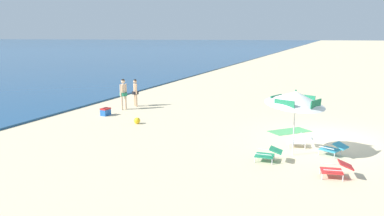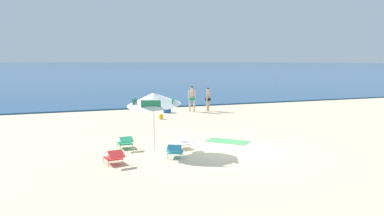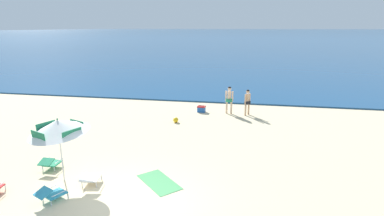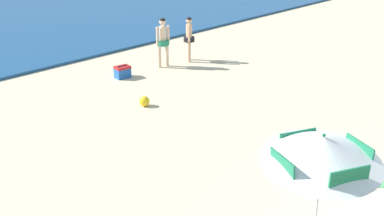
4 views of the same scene
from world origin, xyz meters
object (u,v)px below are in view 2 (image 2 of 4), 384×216
Objects in this scene: lounge_chair_beside_umbrella at (114,157)px; person_standing_beside at (192,97)px; beach_ball at (161,117)px; lounge_chair_spare_folded at (125,142)px; person_standing_near_shore at (208,98)px; cooler_box at (167,110)px; beach_towel at (228,141)px; lounge_chair_under_umbrella at (175,151)px; lounge_chair_facing_sea at (183,142)px; beach_umbrella_striped_main at (154,99)px.

lounge_chair_beside_umbrella is 0.54× the size of person_standing_beside.
beach_ball is (4.07, 8.85, -0.13)m from lounge_chair_beside_umbrella.
person_standing_near_shore reaches higher than lounge_chair_spare_folded.
cooler_box reaches higher than beach_towel.
lounge_chair_under_umbrella is at bearing -148.59° from beach_towel.
beach_towel is (2.27, 0.63, -0.27)m from lounge_chair_facing_sea.
lounge_chair_facing_sea is 0.54× the size of person_standing_beside.
beach_ball is (2.33, 7.43, -1.87)m from beach_umbrella_striped_main.
cooler_box is 2.72m from beach_ball.
cooler_box is 0.30× the size of beach_towel.
person_standing_beside is at bearing -1.65° from cooler_box.
beach_umbrella_striped_main is 2.85m from lounge_chair_beside_umbrella.
beach_ball is at bearing -150.18° from person_standing_near_shore.
person_standing_beside is (5.20, 9.86, -1.02)m from beach_umbrella_striped_main.
lounge_chair_facing_sea is 1.77× the size of cooler_box.
lounge_chair_spare_folded is 0.49× the size of beach_towel.
person_standing_near_shore reaches higher than lounge_chair_facing_sea.
lounge_chair_beside_umbrella reaches higher than lounge_chair_under_umbrella.
beach_towel is at bearing -90.29° from cooler_box.
lounge_chair_beside_umbrella is 13.27m from person_standing_beside.
beach_umbrella_striped_main reaches higher than person_standing_near_shore.
cooler_box is (3.44, 9.91, -1.82)m from beach_umbrella_striped_main.
person_standing_near_shore is 0.90× the size of beach_towel.
beach_ball is 0.17× the size of beach_towel.
cooler_box is at bearing 176.41° from person_standing_near_shore.
person_standing_beside reaches higher than person_standing_near_shore.
person_standing_near_shore is at bearing 50.98° from lounge_chair_spare_folded.
beach_umbrella_striped_main is at bearing -171.98° from beach_towel.
cooler_box is at bearing 64.34° from lounge_chair_spare_folded.
beach_umbrella_striped_main is 3.10× the size of lounge_chair_facing_sea.
person_standing_beside is (6.95, 11.28, 0.73)m from lounge_chair_beside_umbrella.
lounge_chair_beside_umbrella reaches higher than beach_towel.
lounge_chair_under_umbrella is at bearing -113.13° from person_standing_beside.
person_standing_beside reaches higher than lounge_chair_spare_folded.
beach_ball is (1.21, 7.59, -0.13)m from lounge_chair_facing_sea.
beach_umbrella_striped_main is 2.89× the size of lounge_chair_under_umbrella.
beach_towel is at bearing -100.94° from person_standing_beside.
lounge_chair_under_umbrella is 1.06× the size of lounge_chair_beside_umbrella.
person_standing_beside reaches higher than lounge_chair_beside_umbrella.
lounge_chair_spare_folded is (-1.00, 0.68, -1.75)m from beach_umbrella_striped_main.
person_standing_near_shore is at bearing 29.82° from beach_ball.
lounge_chair_under_umbrella reaches higher than lounge_chair_spare_folded.
person_standing_beside is 3.86m from beach_ball.
beach_umbrella_striped_main is 11.19m from person_standing_beside.
lounge_chair_spare_folded is 1.65× the size of cooler_box.
lounge_chair_beside_umbrella is 3.13m from lounge_chair_facing_sea.
lounge_chair_under_umbrella is at bearing -120.59° from lounge_chair_facing_sea.
beach_ball is (-2.88, -2.43, -0.86)m from person_standing_beside.
lounge_chair_beside_umbrella is at bearing -109.68° from lounge_chair_spare_folded.
lounge_chair_beside_umbrella is (-1.75, -1.42, -1.75)m from beach_umbrella_striped_main.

